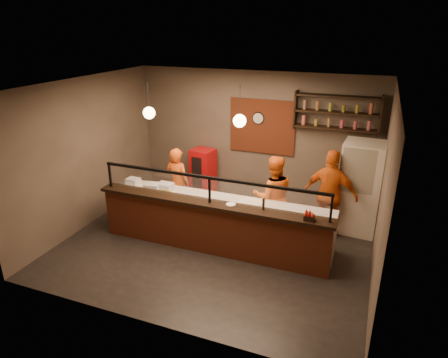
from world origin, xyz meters
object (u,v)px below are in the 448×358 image
at_px(cook_mid, 273,196).
at_px(pepper_mill, 263,204).
at_px(wall_clock, 258,118).
at_px(red_cooler, 203,173).
at_px(cook_right, 330,195).
at_px(pizza_dough, 250,202).
at_px(fridge, 360,188).
at_px(cook_left, 178,183).
at_px(condiment_caddy, 309,218).

relative_size(cook_mid, pepper_mill, 8.08).
height_order(wall_clock, red_cooler, wall_clock).
distance_m(cook_right, pizza_dough, 1.69).
bearing_deg(cook_mid, pepper_mill, 71.83).
height_order(wall_clock, pepper_mill, wall_clock).
height_order(cook_mid, fridge, fridge).
relative_size(wall_clock, cook_right, 0.16).
relative_size(cook_left, red_cooler, 1.31).
xyz_separation_m(wall_clock, fridge, (2.50, -0.80, -1.11)).
relative_size(fridge, red_cooler, 1.57).
bearing_deg(cook_mid, wall_clock, -85.55).
relative_size(wall_clock, cook_mid, 0.17).
bearing_deg(cook_mid, red_cooler, -53.99).
distance_m(pizza_dough, condiment_caddy, 1.44).
xyz_separation_m(cook_mid, condiment_caddy, (0.94, -1.19, 0.24)).
xyz_separation_m(wall_clock, pepper_mill, (0.92, -2.68, -0.93)).
relative_size(condiment_caddy, pepper_mill, 0.82).
bearing_deg(condiment_caddy, red_cooler, 141.11).
bearing_deg(wall_clock, red_cooler, -166.91).
xyz_separation_m(wall_clock, cook_mid, (0.84, -1.62, -1.23)).
relative_size(wall_clock, red_cooler, 0.24).
distance_m(red_cooler, pepper_mill, 3.32).
height_order(wall_clock, cook_left, wall_clock).
distance_m(cook_right, pepper_mill, 1.75).
bearing_deg(cook_right, fridge, -131.22).
bearing_deg(pizza_dough, cook_right, 31.20).
distance_m(cook_left, cook_right, 3.37).
height_order(wall_clock, condiment_caddy, wall_clock).
relative_size(cook_mid, cook_right, 0.92).
bearing_deg(cook_right, condiment_caddy, 90.80).
height_order(cook_mid, condiment_caddy, cook_mid).
bearing_deg(cook_mid, pizza_dough, 35.34).
relative_size(pizza_dough, condiment_caddy, 2.76).
bearing_deg(cook_mid, fridge, -176.56).
height_order(cook_left, fridge, fridge).
bearing_deg(pizza_dough, wall_clock, 103.06).
relative_size(red_cooler, condiment_caddy, 7.12).
xyz_separation_m(fridge, pizza_dough, (-2.00, -1.36, -0.08)).
height_order(cook_left, condiment_caddy, cook_left).
relative_size(red_cooler, pepper_mill, 5.84).
bearing_deg(condiment_caddy, cook_left, 158.60).
height_order(wall_clock, fridge, wall_clock).
bearing_deg(cook_right, red_cooler, -9.12).
xyz_separation_m(condiment_caddy, pepper_mill, (-0.85, 0.13, 0.06)).
distance_m(wall_clock, red_cooler, 2.01).
bearing_deg(fridge, wall_clock, 165.67).
xyz_separation_m(cook_left, fridge, (3.91, 0.77, 0.17)).
bearing_deg(fridge, condiment_caddy, -106.44).
xyz_separation_m(cook_right, fridge, (0.55, 0.48, 0.05)).
relative_size(pizza_dough, pepper_mill, 2.26).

